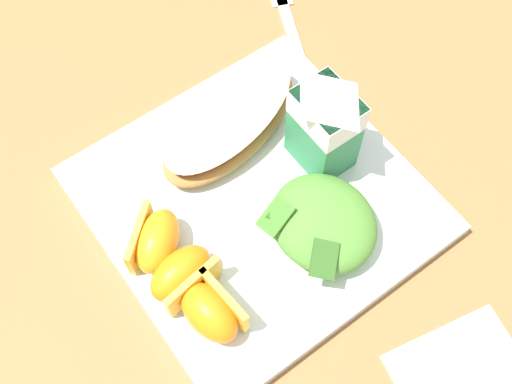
{
  "coord_description": "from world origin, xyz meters",
  "views": [
    {
      "loc": [
        0.22,
        -0.16,
        0.54
      ],
      "look_at": [
        0.0,
        0.0,
        0.03
      ],
      "focal_mm": 44.75,
      "sensor_mm": 36.0,
      "label": 1
    }
  ],
  "objects_px": {
    "orange_wedge_front": "(156,241)",
    "metal_fork": "(292,33)",
    "orange_wedge_middle": "(182,275)",
    "orange_wedge_rear": "(211,311)",
    "green_salad_pile": "(323,223)",
    "milk_carton": "(326,121)",
    "cheesy_pizza_bread": "(230,120)",
    "white_plate": "(256,201)"
  },
  "relations": [
    {
      "from": "orange_wedge_front",
      "to": "metal_fork",
      "type": "height_order",
      "value": "orange_wedge_front"
    },
    {
      "from": "orange_wedge_middle",
      "to": "orange_wedge_rear",
      "type": "xyz_separation_m",
      "value": [
        0.04,
        0.0,
        0.0
      ]
    },
    {
      "from": "orange_wedge_front",
      "to": "orange_wedge_rear",
      "type": "xyz_separation_m",
      "value": [
        0.08,
        0.0,
        0.0
      ]
    },
    {
      "from": "green_salad_pile",
      "to": "metal_fork",
      "type": "bearing_deg",
      "value": 148.17
    },
    {
      "from": "green_salad_pile",
      "to": "orange_wedge_rear",
      "type": "relative_size",
      "value": 1.59
    },
    {
      "from": "orange_wedge_front",
      "to": "orange_wedge_rear",
      "type": "relative_size",
      "value": 1.09
    },
    {
      "from": "green_salad_pile",
      "to": "orange_wedge_middle",
      "type": "xyz_separation_m",
      "value": [
        -0.03,
        -0.13,
        -0.0
      ]
    },
    {
      "from": "milk_carton",
      "to": "orange_wedge_front",
      "type": "relative_size",
      "value": 1.6
    },
    {
      "from": "cheesy_pizza_bread",
      "to": "orange_wedge_middle",
      "type": "xyz_separation_m",
      "value": [
        0.11,
        -0.12,
        0.0
      ]
    },
    {
      "from": "orange_wedge_front",
      "to": "cheesy_pizza_bread",
      "type": "bearing_deg",
      "value": 117.73
    },
    {
      "from": "milk_carton",
      "to": "metal_fork",
      "type": "height_order",
      "value": "milk_carton"
    },
    {
      "from": "metal_fork",
      "to": "orange_wedge_middle",
      "type": "bearing_deg",
      "value": -55.27
    },
    {
      "from": "orange_wedge_front",
      "to": "milk_carton",
      "type": "bearing_deg",
      "value": 87.02
    },
    {
      "from": "white_plate",
      "to": "orange_wedge_middle",
      "type": "distance_m",
      "value": 0.11
    },
    {
      "from": "green_salad_pile",
      "to": "orange_wedge_front",
      "type": "height_order",
      "value": "green_salad_pile"
    },
    {
      "from": "white_plate",
      "to": "green_salad_pile",
      "type": "xyz_separation_m",
      "value": [
        0.06,
        0.03,
        0.03
      ]
    },
    {
      "from": "orange_wedge_front",
      "to": "white_plate",
      "type": "bearing_deg",
      "value": 85.11
    },
    {
      "from": "green_salad_pile",
      "to": "metal_fork",
      "type": "relative_size",
      "value": 0.56
    },
    {
      "from": "cheesy_pizza_bread",
      "to": "orange_wedge_rear",
      "type": "distance_m",
      "value": 0.19
    },
    {
      "from": "white_plate",
      "to": "milk_carton",
      "type": "height_order",
      "value": "milk_carton"
    },
    {
      "from": "green_salad_pile",
      "to": "orange_wedge_middle",
      "type": "distance_m",
      "value": 0.13
    },
    {
      "from": "white_plate",
      "to": "orange_wedge_rear",
      "type": "relative_size",
      "value": 4.45
    },
    {
      "from": "milk_carton",
      "to": "orange_wedge_middle",
      "type": "distance_m",
      "value": 0.18
    },
    {
      "from": "cheesy_pizza_bread",
      "to": "milk_carton",
      "type": "height_order",
      "value": "milk_carton"
    },
    {
      "from": "cheesy_pizza_bread",
      "to": "green_salad_pile",
      "type": "xyz_separation_m",
      "value": [
        0.14,
        0.0,
        0.0
      ]
    },
    {
      "from": "white_plate",
      "to": "orange_wedge_middle",
      "type": "xyz_separation_m",
      "value": [
        0.03,
        -0.1,
        0.03
      ]
    },
    {
      "from": "white_plate",
      "to": "metal_fork",
      "type": "xyz_separation_m",
      "value": [
        -0.15,
        0.16,
        -0.01
      ]
    },
    {
      "from": "orange_wedge_middle",
      "to": "orange_wedge_rear",
      "type": "bearing_deg",
      "value": 2.35
    },
    {
      "from": "orange_wedge_rear",
      "to": "milk_carton",
      "type": "bearing_deg",
      "value": 112.05
    },
    {
      "from": "milk_carton",
      "to": "orange_wedge_middle",
      "type": "relative_size",
      "value": 1.7
    },
    {
      "from": "green_salad_pile",
      "to": "orange_wedge_front",
      "type": "xyz_separation_m",
      "value": [
        -0.07,
        -0.13,
        -0.0
      ]
    },
    {
      "from": "orange_wedge_middle",
      "to": "orange_wedge_front",
      "type": "bearing_deg",
      "value": -177.79
    },
    {
      "from": "metal_fork",
      "to": "cheesy_pizza_bread",
      "type": "bearing_deg",
      "value": -61.5
    },
    {
      "from": "green_salad_pile",
      "to": "metal_fork",
      "type": "xyz_separation_m",
      "value": [
        -0.21,
        0.13,
        -0.03
      ]
    },
    {
      "from": "cheesy_pizza_bread",
      "to": "orange_wedge_front",
      "type": "xyz_separation_m",
      "value": [
        0.07,
        -0.12,
        0.0
      ]
    },
    {
      "from": "orange_wedge_middle",
      "to": "green_salad_pile",
      "type": "bearing_deg",
      "value": 75.59
    },
    {
      "from": "orange_wedge_front",
      "to": "metal_fork",
      "type": "relative_size",
      "value": 0.39
    },
    {
      "from": "orange_wedge_rear",
      "to": "metal_fork",
      "type": "relative_size",
      "value": 0.35
    },
    {
      "from": "cheesy_pizza_bread",
      "to": "white_plate",
      "type": "bearing_deg",
      "value": -17.16
    },
    {
      "from": "cheesy_pizza_bread",
      "to": "orange_wedge_front",
      "type": "bearing_deg",
      "value": -62.27
    },
    {
      "from": "green_salad_pile",
      "to": "milk_carton",
      "type": "height_order",
      "value": "milk_carton"
    },
    {
      "from": "white_plate",
      "to": "metal_fork",
      "type": "bearing_deg",
      "value": 133.09
    }
  ]
}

